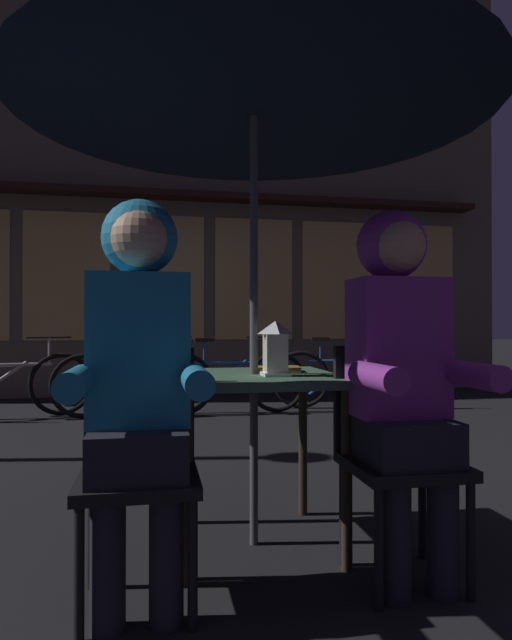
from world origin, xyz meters
The scene contains 15 objects.
ground_plane centered at (0.00, 0.00, 0.00)m, with size 60.00×60.00×0.00m, color black.
cafe_table centered at (0.00, 0.00, 0.64)m, with size 0.72×0.72×0.74m.
patio_umbrella centered at (0.00, 0.00, 2.06)m, with size 2.10×2.10×2.31m.
lantern centered at (0.07, -0.10, 0.86)m, with size 0.11×0.11×0.23m.
chair_left centered at (-0.48, -0.37, 0.49)m, with size 0.40×0.40×0.87m.
chair_right centered at (0.48, -0.37, 0.49)m, with size 0.40×0.40×0.87m.
person_left_hooded centered at (-0.48, -0.43, 0.85)m, with size 0.45×0.56×1.40m.
person_right_hooded centered at (0.48, -0.43, 0.85)m, with size 0.45×0.56×1.40m.
shopfront_building centered at (-0.29, 5.39, 3.09)m, with size 10.00×0.93×6.20m.
bicycle_second centered at (-1.89, 3.56, 0.35)m, with size 1.67×0.31×0.84m.
bicycle_third centered at (-0.63, 3.44, 0.35)m, with size 1.68×0.19×0.84m.
bicycle_fourth centered at (0.38, 3.38, 0.35)m, with size 1.68×0.08×0.84m.
bicycle_fifth centered at (1.72, 3.49, 0.35)m, with size 1.65×0.43×0.84m.
book centered at (0.13, 0.09, 0.75)m, with size 0.20×0.14×0.02m, color olive.
potted_plant centered at (3.07, 4.52, 0.54)m, with size 0.60×0.60×0.92m.
Camera 1 is at (-0.43, -2.29, 0.95)m, focal length 29.99 mm.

